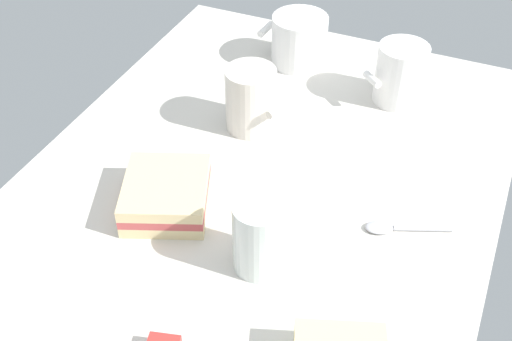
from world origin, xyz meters
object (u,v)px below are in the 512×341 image
(coffee_mug_black, at_px, (299,39))
(coffee_mug_spare, at_px, (251,98))
(glass_of_milk, at_px, (260,239))
(spoon, at_px, (395,228))
(coffee_mug_milky, at_px, (400,73))
(sandwich_main, at_px, (166,195))

(coffee_mug_black, relative_size, coffee_mug_spare, 1.20)
(glass_of_milk, distance_m, spoon, 0.19)
(coffee_mug_black, relative_size, spoon, 1.09)
(coffee_mug_milky, height_order, spoon, coffee_mug_milky)
(coffee_mug_black, relative_size, glass_of_milk, 1.23)
(coffee_mug_spare, xyz_separation_m, sandwich_main, (-0.21, 0.03, -0.03))
(coffee_mug_spare, height_order, sandwich_main, coffee_mug_spare)
(coffee_mug_black, distance_m, spoon, 0.42)
(glass_of_milk, bearing_deg, sandwich_main, 74.16)
(coffee_mug_milky, xyz_separation_m, glass_of_milk, (-0.41, 0.06, -0.01))
(coffee_mug_black, height_order, glass_of_milk, glass_of_milk)
(coffee_mug_milky, bearing_deg, glass_of_milk, 171.03)
(coffee_mug_spare, relative_size, glass_of_milk, 1.02)
(sandwich_main, bearing_deg, spoon, -74.82)
(coffee_mug_milky, bearing_deg, spoon, -166.12)
(sandwich_main, height_order, glass_of_milk, glass_of_milk)
(coffee_mug_black, relative_size, sandwich_main, 0.79)
(coffee_mug_spare, bearing_deg, coffee_mug_milky, -49.51)
(coffee_mug_milky, distance_m, glass_of_milk, 0.41)
(sandwich_main, xyz_separation_m, spoon, (0.08, -0.29, -0.02))
(coffee_mug_black, distance_m, glass_of_milk, 0.47)
(coffee_mug_milky, relative_size, sandwich_main, 0.64)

